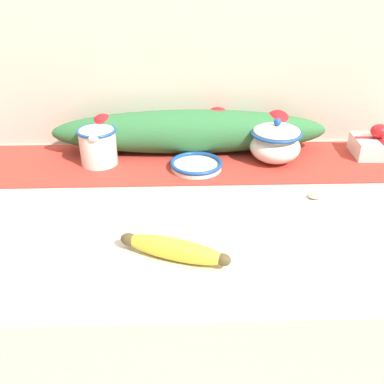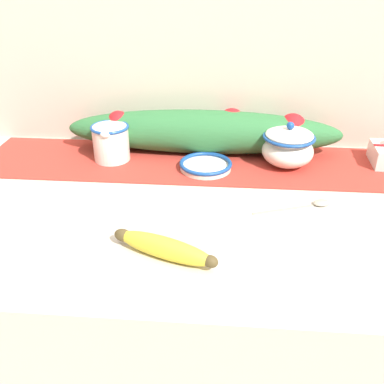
% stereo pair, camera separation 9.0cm
% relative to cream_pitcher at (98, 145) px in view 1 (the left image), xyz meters
% --- Properties ---
extents(countertop, '(1.28, 0.71, 0.92)m').
position_rel_cream_pitcher_xyz_m(countertop, '(0.24, -0.22, -0.51)').
color(countertop, beige).
rests_on(countertop, ground_plane).
extents(back_wall, '(2.08, 0.04, 2.40)m').
position_rel_cream_pitcher_xyz_m(back_wall, '(0.24, 0.16, 0.23)').
color(back_wall, beige).
rests_on(back_wall, ground_plane).
extents(table_runner, '(1.18, 0.26, 0.00)m').
position_rel_cream_pitcher_xyz_m(table_runner, '(0.24, -0.00, -0.05)').
color(table_runner, '#B23328').
rests_on(table_runner, countertop).
extents(cream_pitcher, '(0.10, 0.12, 0.10)m').
position_rel_cream_pitcher_xyz_m(cream_pitcher, '(0.00, 0.00, 0.00)').
color(cream_pitcher, white).
rests_on(cream_pitcher, countertop).
extents(sugar_bowl, '(0.13, 0.13, 0.12)m').
position_rel_cream_pitcher_xyz_m(sugar_bowl, '(0.46, -0.00, 0.00)').
color(sugar_bowl, white).
rests_on(sugar_bowl, countertop).
extents(small_dish, '(0.14, 0.14, 0.02)m').
position_rel_cream_pitcher_xyz_m(small_dish, '(0.25, -0.04, -0.04)').
color(small_dish, white).
rests_on(small_dish, countertop).
extents(banana, '(0.21, 0.11, 0.04)m').
position_rel_cream_pitcher_xyz_m(banana, '(0.20, -0.41, -0.03)').
color(banana, yellow).
rests_on(banana, countertop).
extents(spoon, '(0.18, 0.07, 0.01)m').
position_rel_cream_pitcher_xyz_m(spoon, '(0.51, -0.20, -0.05)').
color(spoon, '#A89E89').
rests_on(spoon, countertop).
extents(gift_box, '(0.13, 0.11, 0.09)m').
position_rel_cream_pitcher_xyz_m(gift_box, '(0.75, 0.03, -0.02)').
color(gift_box, silver).
rests_on(gift_box, countertop).
extents(poinsettia_garland, '(0.76, 0.13, 0.12)m').
position_rel_cream_pitcher_xyz_m(poinsettia_garland, '(0.25, 0.07, 0.01)').
color(poinsettia_garland, '#2D6B38').
rests_on(poinsettia_garland, countertop).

